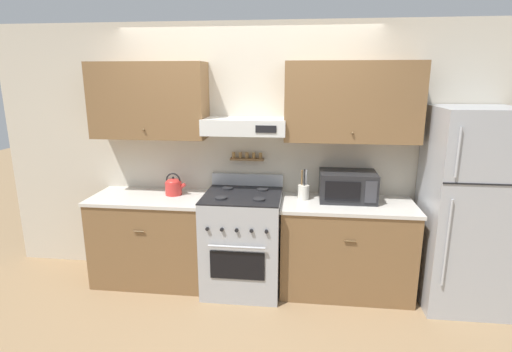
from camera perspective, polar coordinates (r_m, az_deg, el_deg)
name	(u,v)px	position (r m, az deg, el deg)	size (l,w,h in m)	color
ground_plane	(239,300)	(3.92, -2.43, -17.33)	(16.00, 16.00, 0.00)	#937551
wall_back	(249,136)	(3.97, -0.97, 5.69)	(5.20, 0.46, 2.55)	beige
counter_left	(153,238)	(4.22, -14.55, -8.57)	(1.14, 0.63, 0.89)	brown
counter_right	(345,247)	(3.98, 12.66, -9.90)	(1.24, 0.63, 0.89)	brown
stove_range	(243,241)	(3.93, -1.88, -9.27)	(0.73, 0.73, 1.08)	#ADAFB5
refrigerator	(466,209)	(4.01, 27.82, -4.18)	(0.70, 0.74, 1.79)	#ADAFB5
tea_kettle	(174,186)	(4.05, -11.69, -1.42)	(0.21, 0.16, 0.22)	red
microwave	(348,186)	(3.87, 12.94, -1.41)	(0.52, 0.37, 0.28)	#232326
utensil_crock	(304,191)	(3.85, 6.80, -2.20)	(0.11, 0.11, 0.29)	silver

